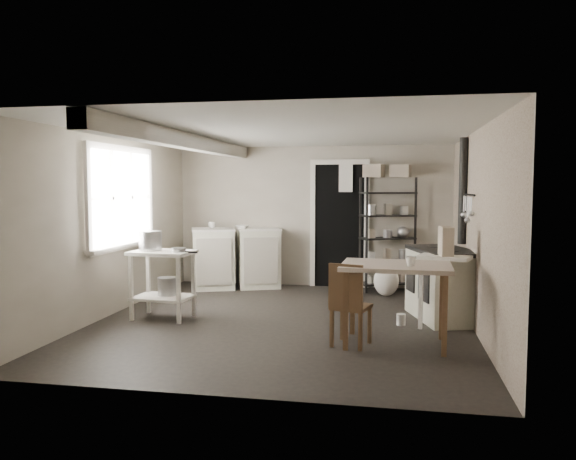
% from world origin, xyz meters
% --- Properties ---
extents(floor, '(5.00, 5.00, 0.00)m').
position_xyz_m(floor, '(0.00, 0.00, 0.00)').
color(floor, black).
rests_on(floor, ground).
extents(ceiling, '(5.00, 5.00, 0.00)m').
position_xyz_m(ceiling, '(0.00, 0.00, 2.30)').
color(ceiling, beige).
rests_on(ceiling, wall_back).
extents(wall_back, '(4.50, 0.02, 2.30)m').
position_xyz_m(wall_back, '(0.00, 2.50, 1.15)').
color(wall_back, '#B4AA9A').
rests_on(wall_back, ground).
extents(wall_front, '(4.50, 0.02, 2.30)m').
position_xyz_m(wall_front, '(0.00, -2.50, 1.15)').
color(wall_front, '#B4AA9A').
rests_on(wall_front, ground).
extents(wall_left, '(0.02, 5.00, 2.30)m').
position_xyz_m(wall_left, '(-2.25, 0.00, 1.15)').
color(wall_left, '#B4AA9A').
rests_on(wall_left, ground).
extents(wall_right, '(0.02, 5.00, 2.30)m').
position_xyz_m(wall_right, '(2.25, 0.00, 1.15)').
color(wall_right, '#B4AA9A').
rests_on(wall_right, ground).
extents(window, '(0.12, 1.76, 1.28)m').
position_xyz_m(window, '(-2.22, 0.20, 1.50)').
color(window, white).
rests_on(window, wall_left).
extents(doorway, '(0.96, 0.10, 2.08)m').
position_xyz_m(doorway, '(0.45, 2.47, 1.00)').
color(doorway, white).
rests_on(doorway, ground).
extents(ceiling_beam, '(0.18, 5.00, 0.18)m').
position_xyz_m(ceiling_beam, '(-1.20, 0.00, 2.20)').
color(ceiling_beam, white).
rests_on(ceiling_beam, ceiling).
extents(wallpaper_panel, '(0.01, 5.00, 2.30)m').
position_xyz_m(wallpaper_panel, '(2.24, 0.00, 1.15)').
color(wallpaper_panel, '#B9A996').
rests_on(wallpaper_panel, wall_right).
extents(utensil_rail, '(0.06, 1.20, 0.44)m').
position_xyz_m(utensil_rail, '(2.19, 0.60, 1.55)').
color(utensil_rail, '#ADADAF').
rests_on(utensil_rail, wall_right).
extents(prep_table, '(0.78, 0.59, 0.85)m').
position_xyz_m(prep_table, '(-1.52, -0.12, 0.40)').
color(prep_table, white).
rests_on(prep_table, ground).
extents(stockpot, '(0.35, 0.35, 0.30)m').
position_xyz_m(stockpot, '(-1.68, -0.09, 0.94)').
color(stockpot, '#ADADAF').
rests_on(stockpot, prep_table).
extents(saucepan, '(0.24, 0.24, 0.10)m').
position_xyz_m(saucepan, '(-1.28, -0.18, 0.85)').
color(saucepan, '#ADADAF').
rests_on(saucepan, prep_table).
extents(bucket, '(0.30, 0.30, 0.25)m').
position_xyz_m(bucket, '(-1.48, -0.07, 0.39)').
color(bucket, '#ADADAF').
rests_on(bucket, prep_table).
extents(base_cabinets, '(1.60, 1.10, 0.97)m').
position_xyz_m(base_cabinets, '(-1.19, 2.10, 0.46)').
color(base_cabinets, silver).
rests_on(base_cabinets, ground).
extents(mixing_bowl, '(0.30, 0.30, 0.07)m').
position_xyz_m(mixing_bowl, '(-1.09, 2.10, 0.95)').
color(mixing_bowl, white).
rests_on(mixing_bowl, base_cabinets).
extents(counter_cup, '(0.16, 0.16, 0.10)m').
position_xyz_m(counter_cup, '(-1.58, 2.04, 0.97)').
color(counter_cup, white).
rests_on(counter_cup, base_cabinets).
extents(shelf_rack, '(0.91, 0.64, 1.79)m').
position_xyz_m(shelf_rack, '(1.23, 2.31, 0.95)').
color(shelf_rack, black).
rests_on(shelf_rack, ground).
extents(shelf_jar, '(0.12, 0.12, 0.20)m').
position_xyz_m(shelf_jar, '(0.93, 2.26, 1.37)').
color(shelf_jar, white).
rests_on(shelf_jar, shelf_rack).
extents(storage_box_a, '(0.34, 0.31, 0.20)m').
position_xyz_m(storage_box_a, '(1.00, 2.29, 2.01)').
color(storage_box_a, beige).
rests_on(storage_box_a, shelf_rack).
extents(storage_box_b, '(0.35, 0.33, 0.19)m').
position_xyz_m(storage_box_b, '(1.41, 2.31, 1.99)').
color(storage_box_b, beige).
rests_on(storage_box_b, shelf_rack).
extents(stove, '(0.91, 1.25, 0.88)m').
position_xyz_m(stove, '(1.92, 0.47, 0.44)').
color(stove, silver).
rests_on(stove, ground).
extents(stovepipe, '(0.14, 0.14, 1.39)m').
position_xyz_m(stovepipe, '(2.19, 0.89, 1.59)').
color(stovepipe, black).
rests_on(stovepipe, stove).
extents(side_ledge, '(0.64, 0.49, 0.88)m').
position_xyz_m(side_ledge, '(1.88, -0.16, 0.43)').
color(side_ledge, white).
rests_on(side_ledge, ground).
extents(oats_box, '(0.16, 0.23, 0.33)m').
position_xyz_m(oats_box, '(1.89, -0.20, 1.01)').
color(oats_box, beige).
rests_on(oats_box, side_ledge).
extents(work_table, '(1.15, 0.83, 0.85)m').
position_xyz_m(work_table, '(1.34, -0.77, 0.38)').
color(work_table, beige).
rests_on(work_table, ground).
extents(table_cup, '(0.14, 0.14, 0.10)m').
position_xyz_m(table_cup, '(1.48, -0.91, 0.81)').
color(table_cup, white).
rests_on(table_cup, work_table).
extents(chair, '(0.45, 0.46, 0.88)m').
position_xyz_m(chair, '(0.89, -0.89, 0.48)').
color(chair, '#503622').
rests_on(chair, ground).
extents(flour_sack, '(0.40, 0.35, 0.45)m').
position_xyz_m(flour_sack, '(1.22, 1.83, 0.24)').
color(flour_sack, white).
rests_on(flour_sack, ground).
extents(floor_crock, '(0.13, 0.13, 0.13)m').
position_xyz_m(floor_crock, '(1.41, 0.07, 0.07)').
color(floor_crock, white).
rests_on(floor_crock, ground).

